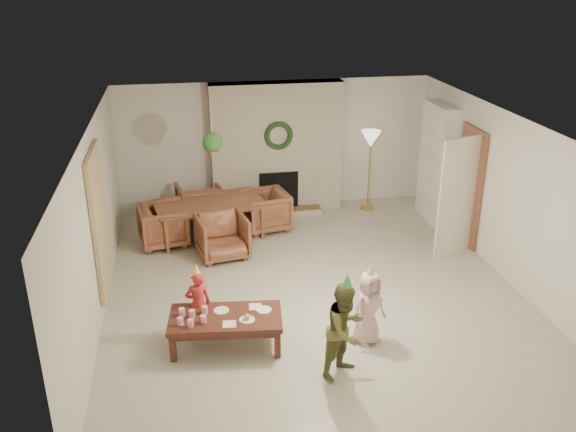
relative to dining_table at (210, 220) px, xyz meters
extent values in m
plane|color=#B7B29E|center=(1.38, -2.15, -0.33)|extent=(7.00, 7.00, 0.00)
plane|color=white|center=(1.38, -2.15, 2.17)|extent=(7.00, 7.00, 0.00)
plane|color=silver|center=(1.38, 1.35, 0.92)|extent=(7.00, 0.00, 7.00)
plane|color=silver|center=(1.38, -5.65, 0.92)|extent=(7.00, 0.00, 7.00)
plane|color=silver|center=(-1.62, -2.15, 0.92)|extent=(0.00, 7.00, 7.00)
plane|color=silver|center=(4.38, -2.15, 0.92)|extent=(0.00, 7.00, 7.00)
cube|color=#55161B|center=(1.38, 1.15, 0.92)|extent=(2.50, 0.40, 2.50)
cube|color=brown|center=(1.38, 0.80, -0.27)|extent=(1.60, 0.30, 0.12)
cube|color=black|center=(1.38, 0.97, 0.12)|extent=(0.75, 0.12, 0.75)
torus|color=#153614|center=(1.38, 0.92, 1.22)|extent=(0.54, 0.10, 0.54)
cylinder|color=gold|center=(3.15, 0.85, -0.31)|extent=(0.29, 0.29, 0.03)
cylinder|color=gold|center=(3.15, 0.85, 0.41)|extent=(0.03, 0.03, 1.42)
cone|color=beige|center=(3.15, 0.85, 1.09)|extent=(0.38, 0.38, 0.32)
cube|color=white|center=(4.22, 0.15, 0.77)|extent=(0.30, 1.00, 2.20)
cube|color=white|center=(4.20, 0.15, 0.12)|extent=(0.30, 0.92, 0.03)
cube|color=white|center=(4.20, 0.15, 0.52)|extent=(0.30, 0.92, 0.03)
cube|color=white|center=(4.20, 0.15, 0.92)|extent=(0.30, 0.92, 0.03)
cube|color=white|center=(4.20, 0.15, 1.32)|extent=(0.30, 0.92, 0.03)
cube|color=#9F331D|center=(4.18, 0.00, 0.26)|extent=(0.20, 0.40, 0.24)
cube|color=navy|center=(4.18, 0.20, 0.66)|extent=(0.20, 0.44, 0.24)
cube|color=#B37826|center=(4.18, 0.05, 1.05)|extent=(0.20, 0.36, 0.22)
cube|color=brown|center=(4.34, -0.95, 0.69)|extent=(0.05, 0.86, 2.04)
cube|color=beige|center=(3.96, -1.33, 0.67)|extent=(0.77, 0.32, 2.00)
cube|color=beige|center=(-1.58, -1.95, 0.92)|extent=(0.06, 1.20, 2.00)
imported|color=brown|center=(0.00, 0.00, 0.00)|extent=(2.03, 1.37, 0.66)
imported|color=brown|center=(0.15, -0.81, 0.03)|extent=(0.91, 0.93, 0.72)
imported|color=brown|center=(-0.15, 0.81, 0.03)|extent=(0.91, 0.93, 0.72)
imported|color=brown|center=(-0.81, -0.15, 0.03)|extent=(0.93, 0.91, 0.72)
imported|color=brown|center=(1.01, 0.19, 0.03)|extent=(0.93, 0.91, 0.72)
cylinder|color=tan|center=(0.08, -0.65, 1.82)|extent=(0.01, 0.01, 0.70)
cylinder|color=brown|center=(0.08, -0.65, 1.47)|extent=(0.16, 0.16, 0.12)
sphere|color=#23551C|center=(0.08, -0.65, 1.59)|extent=(0.32, 0.32, 0.32)
cube|color=#4D2419|center=(-0.01, -3.37, 0.07)|extent=(1.48, 0.86, 0.07)
cube|color=#4D2419|center=(-0.01, -3.37, 0.00)|extent=(1.36, 0.74, 0.09)
cube|color=#4D2419|center=(-0.68, -3.58, -0.14)|extent=(0.08, 0.08, 0.37)
cube|color=#4D2419|center=(0.59, -3.72, -0.14)|extent=(0.08, 0.08, 0.37)
cube|color=#4D2419|center=(-0.61, -3.01, -0.14)|extent=(0.08, 0.08, 0.37)
cube|color=#4D2419|center=(0.66, -3.15, -0.14)|extent=(0.08, 0.08, 0.37)
cylinder|color=white|center=(-0.57, -3.47, 0.15)|extent=(0.08, 0.08, 0.10)
cylinder|color=white|center=(-0.54, -3.25, 0.15)|extent=(0.08, 0.08, 0.10)
cylinder|color=white|center=(-0.44, -3.54, 0.15)|extent=(0.08, 0.08, 0.10)
cylinder|color=white|center=(-0.42, -3.32, 0.15)|extent=(0.08, 0.08, 0.10)
cylinder|color=white|center=(-0.28, -3.47, 0.15)|extent=(0.08, 0.08, 0.10)
cylinder|color=white|center=(-0.26, -3.25, 0.15)|extent=(0.08, 0.08, 0.10)
cylinder|color=white|center=(-0.05, -3.23, 0.11)|extent=(0.22, 0.22, 0.01)
cylinder|color=white|center=(0.25, -3.50, 0.11)|extent=(0.22, 0.22, 0.01)
cylinder|color=white|center=(0.49, -3.31, 0.11)|extent=(0.22, 0.22, 0.01)
sphere|color=tan|center=(0.25, -3.50, 0.15)|extent=(0.08, 0.08, 0.08)
cube|color=#F9B7C3|center=(0.02, -3.57, 0.11)|extent=(0.18, 0.18, 0.01)
cube|color=#F9B7C3|center=(0.39, -3.21, 0.11)|extent=(0.18, 0.18, 0.01)
imported|color=#AF2925|center=(-0.33, -3.04, 0.13)|extent=(0.36, 0.27, 0.91)
cone|color=#EBF451|center=(-0.33, -3.04, 0.62)|extent=(0.15, 0.15, 0.17)
imported|color=brown|center=(1.32, -4.17, 0.27)|extent=(0.73, 0.70, 1.19)
cone|color=#48A953|center=(1.32, -4.17, 0.90)|extent=(0.17, 0.17, 0.19)
imported|color=beige|center=(1.78, -3.59, 0.17)|extent=(0.57, 0.48, 0.99)
cone|color=#B4B4BB|center=(1.78, -3.59, 0.70)|extent=(0.15, 0.15, 0.18)
camera|label=1|loc=(-0.39, -9.96, 4.19)|focal=38.00mm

